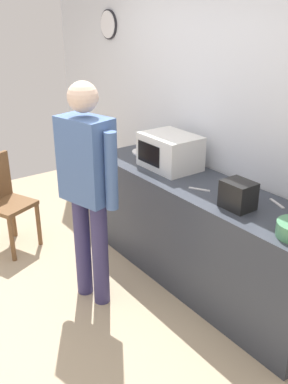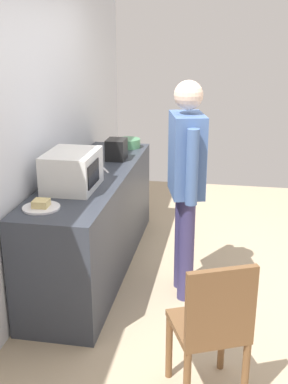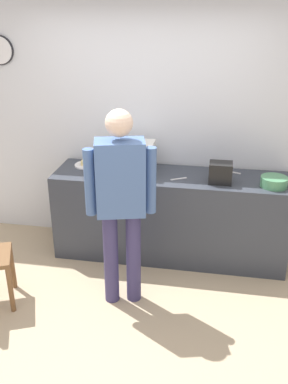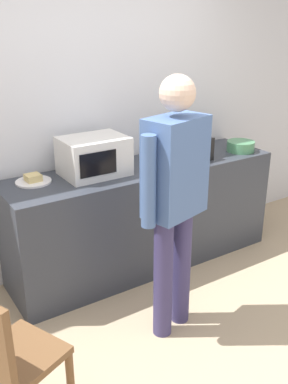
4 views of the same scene
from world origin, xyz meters
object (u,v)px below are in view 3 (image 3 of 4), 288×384
Objects in this scene: salad_bowl at (274,182)px; spoon_utensil at (179,179)px; fork_utensil at (233,172)px; person_standing at (121,196)px; toaster at (220,173)px; microwave at (129,157)px; sandwich_plate at (87,164)px.

spoon_utensil is (-0.90, 0.02, -0.04)m from salad_bowl.
fork_utensil is 1.40m from person_standing.
spoon_utensil is at bearing 178.86° from toaster.
fork_utensil is 0.59m from spoon_utensil.
toaster is at bearing -113.85° from fork_utensil.
microwave reaches higher than toaster.
person_standing reaches higher than toaster.
sandwich_plate is 1.02m from spoon_utensil.
microwave is at bearing 171.34° from toaster.
salad_bowl is at bearing -38.33° from fork_utensil.
microwave is at bearing -9.72° from sandwich_plate.
fork_utensil is (1.06, 0.14, -0.15)m from microwave.
salad_bowl is (1.43, -0.16, -0.10)m from microwave.
toaster is at bearing 42.86° from person_standing.
person_standing is (-0.81, -0.75, 0.02)m from toaster.
fork_utensil is at bearing 141.67° from salad_bowl.
spoon_utensil is 0.87m from person_standing.
salad_bowl is at bearing -6.22° from microwave.
sandwich_plate is 1.06× the size of salad_bowl.
toaster is 1.29× the size of spoon_utensil.
microwave is at bearing 173.78° from salad_bowl.
person_standing reaches higher than salad_bowl.
salad_bowl is 0.51m from toaster.
salad_bowl is 0.14× the size of person_standing.
toaster reaches higher than sandwich_plate.
person_standing reaches higher than microwave.
fork_utensil is (0.13, 0.28, -0.10)m from toaster.
microwave is 0.57m from spoon_utensil.
fork_utensil is 1.00× the size of spoon_utensil.
sandwich_plate is 1.53m from fork_utensil.
microwave reaches higher than spoon_utensil.
fork_utensil is at bearing 27.67° from spoon_utensil.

